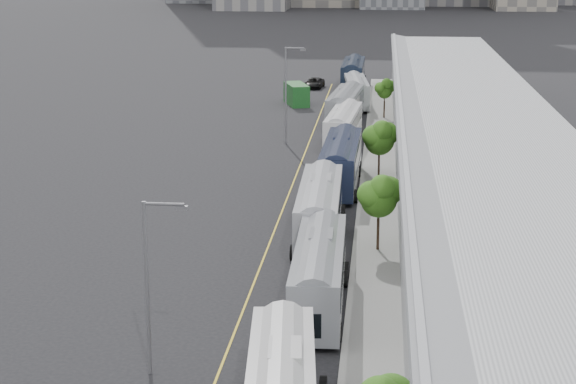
# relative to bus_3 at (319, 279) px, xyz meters

# --- Properties ---
(sidewalk) EXTENTS (10.00, 170.00, 0.12)m
(sidewalk) POSITION_rel_bus_3_xyz_m (6.48, 7.16, -1.53)
(sidewalk) COLOR gray
(sidewalk) RESTS_ON ground
(lane_line) EXTENTS (0.12, 160.00, 0.02)m
(lane_line) POSITION_rel_bus_3_xyz_m (-4.02, 7.16, -1.58)
(lane_line) COLOR gold
(lane_line) RESTS_ON ground
(depot) EXTENTS (12.45, 160.40, 7.20)m
(depot) POSITION_rel_bus_3_xyz_m (10.47, 7.16, 1.93)
(depot) COLOR gray
(depot) RESTS_ON ground
(bus_3) EXTENTS (2.87, 12.92, 3.76)m
(bus_3) POSITION_rel_bus_3_xyz_m (0.00, 0.00, 0.00)
(bus_3) COLOR slate
(bus_3) RESTS_ON ground
(bus_4) EXTENTS (3.00, 13.48, 3.93)m
(bus_4) POSITION_rel_bus_3_xyz_m (-0.82, 12.58, 0.07)
(bus_4) COLOR #9C9EA6
(bus_4) RESTS_ON ground
(bus_5) EXTENTS (3.03, 13.68, 3.98)m
(bus_5) POSITION_rel_bus_3_xyz_m (-0.05, 27.06, 0.09)
(bus_5) COLOR #171D33
(bus_5) RESTS_ON ground
(bus_6) EXTENTS (3.36, 12.69, 3.67)m
(bus_6) POSITION_rel_bus_3_xyz_m (-0.58, 43.89, -0.04)
(bus_6) COLOR silver
(bus_6) RESTS_ON ground
(bus_7) EXTENTS (3.79, 13.61, 3.93)m
(bus_7) POSITION_rel_bus_3_xyz_m (-0.85, 55.31, 0.07)
(bus_7) COLOR gray
(bus_7) RESTS_ON ground
(bus_8) EXTENTS (3.54, 12.32, 3.55)m
(bus_8) POSITION_rel_bus_3_xyz_m (-0.03, 68.23, -0.09)
(bus_8) COLOR #A4A8AE
(bus_8) RESTS_ON ground
(bus_9) EXTENTS (3.08, 13.94, 4.07)m
(bus_9) POSITION_rel_bus_3_xyz_m (-0.90, 82.64, 0.13)
(bus_9) COLOR black
(bus_9) RESTS_ON ground
(tree_2) EXTENTS (2.36, 2.36, 4.98)m
(tree_2) POSITION_rel_bus_3_xyz_m (3.10, 10.23, 2.20)
(tree_2) COLOR black
(tree_2) RESTS_ON ground
(tree_3) EXTENTS (2.54, 2.54, 4.90)m
(tree_3) POSITION_rel_bus_3_xyz_m (3.01, 30.45, 2.03)
(tree_3) COLOR black
(tree_3) RESTS_ON ground
(tree_4) EXTENTS (1.75, 1.75, 4.30)m
(tree_4) POSITION_rel_bus_3_xyz_m (3.40, 59.53, 1.80)
(tree_4) COLOR black
(tree_4) RESTS_ON ground
(street_lamp_near) EXTENTS (2.04, 0.22, 8.19)m
(street_lamp_near) POSITION_rel_bus_3_xyz_m (-6.94, -9.18, 3.18)
(street_lamp_near) COLOR #59595E
(street_lamp_near) RESTS_ON ground
(street_lamp_far) EXTENTS (2.04, 0.22, 9.56)m
(street_lamp_far) POSITION_rel_bus_3_xyz_m (-6.11, 44.03, 3.89)
(street_lamp_far) COLOR #59595E
(street_lamp_far) RESTS_ON ground
(shipping_container) EXTENTS (3.73, 6.04, 2.59)m
(shipping_container) POSITION_rel_bus_3_xyz_m (-7.40, 68.40, -0.29)
(shipping_container) COLOR #15451A
(shipping_container) RESTS_ON ground
(suv) EXTENTS (2.83, 5.24, 1.40)m
(suv) POSITION_rel_bus_3_xyz_m (-6.27, 82.95, -0.89)
(suv) COLOR black
(suv) RESTS_ON ground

